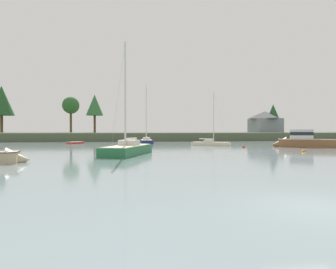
{
  "coord_description": "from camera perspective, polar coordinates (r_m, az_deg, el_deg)",
  "views": [
    {
      "loc": [
        -5.97,
        -8.82,
        2.41
      ],
      "look_at": [
        -1.13,
        25.55,
        1.99
      ],
      "focal_mm": 32.32,
      "sensor_mm": 36.0,
      "label": 1
    }
  ],
  "objects": [
    {
      "name": "shore_tree_inland_a",
      "position": [
        97.37,
        -17.86,
        5.2
      ],
      "size": [
        5.14,
        5.14,
        10.89
      ],
      "color": "brown",
      "rests_on": "far_shore_bank"
    },
    {
      "name": "shore_tree_right_mid",
      "position": [
        86.65,
        -13.67,
        5.38
      ],
      "size": [
        4.71,
        4.71,
        10.57
      ],
      "color": "brown",
      "rests_on": "far_shore_bank"
    },
    {
      "name": "far_shore_bank",
      "position": [
        97.64,
        -4.52,
        -0.16
      ],
      "size": [
        232.0,
        58.22,
        1.92
      ],
      "primitive_type": "cube",
      "color": "#4C563D",
      "rests_on": "ground"
    },
    {
      "name": "shore_tree_center_left",
      "position": [
        101.59,
        19.2,
        3.77
      ],
      "size": [
        4.7,
        4.7,
        8.92
      ],
      "color": "brown",
      "rests_on": "far_shore_bank"
    },
    {
      "name": "shore_tree_center",
      "position": [
        107.11,
        -28.9,
        5.61
      ],
      "size": [
        7.46,
        7.46,
        14.46
      ],
      "color": "brown",
      "rests_on": "far_shore_bank"
    },
    {
      "name": "dinghy_red",
      "position": [
        60.22,
        -17.05,
        -1.52
      ],
      "size": [
        3.14,
        3.52,
        0.46
      ],
      "color": "#B2231E",
      "rests_on": "ground"
    },
    {
      "name": "sailboat_cream",
      "position": [
        49.58,
        8.03,
        -1.88
      ],
      "size": [
        6.01,
        5.09,
        8.96
      ],
      "color": "beige",
      "rests_on": "ground"
    },
    {
      "name": "mooring_buoy_red",
      "position": [
        44.84,
        14.09,
        -2.32
      ],
      "size": [
        0.39,
        0.39,
        0.44
      ],
      "color": "red",
      "rests_on": "ground"
    },
    {
      "name": "sailboat_green",
      "position": [
        30.94,
        -7.59,
        -3.31
      ],
      "size": [
        5.57,
        9.41,
        11.84
      ],
      "color": "#236B3D",
      "rests_on": "ground"
    },
    {
      "name": "cruiser_wood",
      "position": [
        49.32,
        23.57,
        -1.46
      ],
      "size": [
        9.09,
        6.61,
        4.65
      ],
      "color": "brown",
      "rests_on": "ground"
    },
    {
      "name": "cottage_behind_trees",
      "position": [
        100.61,
        17.81,
        2.35
      ],
      "size": [
        8.16,
        10.56,
        6.69
      ],
      "color": "gray",
      "rests_on": "far_shore_bank"
    },
    {
      "name": "mooring_buoy_orange",
      "position": [
        38.06,
        24.21,
        -2.9
      ],
      "size": [
        0.39,
        0.39,
        0.45
      ],
      "color": "orange",
      "rests_on": "ground"
    },
    {
      "name": "sailboat_navy",
      "position": [
        58.19,
        -4.09,
        -1.46
      ],
      "size": [
        2.17,
        7.35,
        11.77
      ],
      "color": "navy",
      "rests_on": "ground"
    },
    {
      "name": "ground_plane",
      "position": [
        10.92,
        26.01,
        -12.13
      ],
      "size": [
        515.57,
        515.57,
        0.0
      ],
      "primitive_type": "plane",
      "color": "gray"
    }
  ]
}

